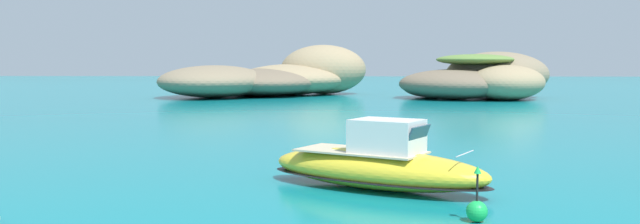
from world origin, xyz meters
name	(u,v)px	position (x,y,z in m)	size (l,w,h in m)	color
islet_large	(274,78)	(-6.48, 73.79, 2.21)	(27.49, 26.82, 6.70)	#84755B
islet_small	(482,79)	(19.24, 67.37, 2.33)	(20.63, 17.61, 5.63)	#84755B
motorboat_yellow	(377,165)	(4.37, 12.16, 0.78)	(8.02, 5.80, 2.32)	yellow
channel_buoy	(477,209)	(6.78, 7.89, 0.34)	(0.56, 0.56, 1.48)	green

